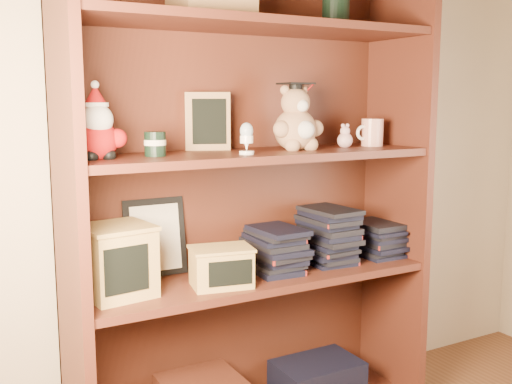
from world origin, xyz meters
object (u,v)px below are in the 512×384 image
at_px(grad_teddy_bear, 296,124).
at_px(bookcase, 248,202).
at_px(teacher_mug, 372,132).
at_px(treats_box, 117,260).

bearing_deg(grad_teddy_bear, bookcase, 158.96).
xyz_separation_m(bookcase, teacher_mug, (0.47, -0.05, 0.22)).
bearing_deg(grad_teddy_bear, treats_box, 179.44).
xyz_separation_m(bookcase, grad_teddy_bear, (0.15, -0.06, 0.26)).
height_order(teacher_mug, treats_box, teacher_mug).
xyz_separation_m(bookcase, treats_box, (-0.45, -0.05, -0.12)).
relative_size(grad_teddy_bear, treats_box, 1.04).
bearing_deg(treats_box, grad_teddy_bear, -0.56).
relative_size(bookcase, teacher_mug, 14.72).
height_order(bookcase, grad_teddy_bear, bookcase).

